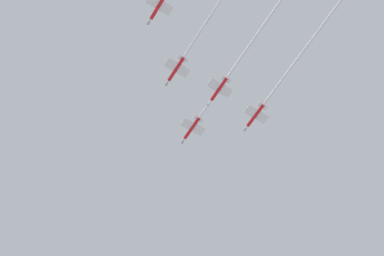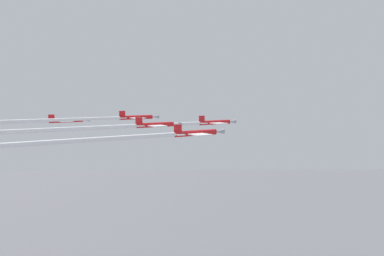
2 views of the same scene
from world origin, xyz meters
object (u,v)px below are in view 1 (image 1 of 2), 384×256
object	(u,v)px
jet_port_inner	(204,26)
jet_starboard_inner	(286,74)
jet_lead	(232,71)
jet_port_outer	(250,44)

from	to	relation	value
jet_port_inner	jet_starboard_inner	bearing A→B (deg)	-1.23
jet_lead	jet_port_outer	bearing A→B (deg)	-90.00
jet_lead	jet_port_inner	size ratio (longest dim) A/B	1.29
jet_starboard_inner	jet_port_outer	size ratio (longest dim) A/B	0.97
jet_starboard_inner	jet_port_outer	distance (m)	17.98
jet_port_outer	jet_lead	bearing A→B (deg)	90.00
jet_port_inner	jet_port_outer	xyz separation A→B (m)	(-18.09, -0.46, -1.07)
jet_starboard_inner	jet_port_outer	bearing A→B (deg)	-171.41
jet_port_inner	jet_port_outer	bearing A→B (deg)	-10.97
jet_port_inner	jet_lead	bearing A→B (deg)	26.65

